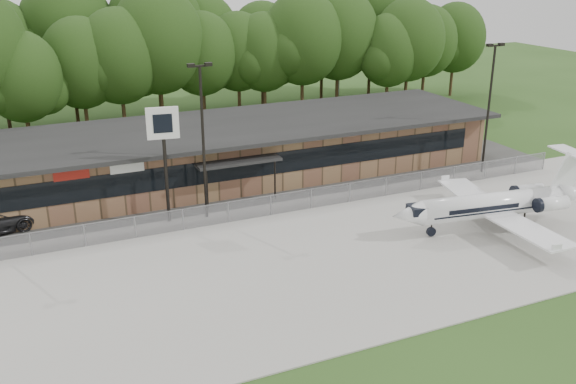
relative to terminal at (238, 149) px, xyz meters
name	(u,v)px	position (x,y,z in m)	size (l,w,h in m)	color
ground	(412,323)	(0.00, -23.94, -2.18)	(160.00, 160.00, 0.00)	#2A4819
apron	(333,255)	(0.00, -15.94, -2.14)	(64.00, 18.00, 0.08)	#9E9B93
parking_lot	(260,192)	(0.00, -4.44, -2.15)	(50.00, 9.00, 0.06)	#383835
terminal	(238,149)	(0.00, 0.00, 0.00)	(41.00, 11.65, 4.30)	brown
fence	(285,203)	(0.00, -8.94, -1.40)	(46.00, 0.04, 1.52)	gray
treeline	(175,51)	(0.00, 18.06, 5.32)	(72.00, 12.00, 15.00)	#1E3510
light_pole_mid	(203,131)	(-5.00, -7.44, 3.80)	(1.55, 0.30, 10.23)	black
light_pole_right	(490,99)	(18.00, -7.44, 3.80)	(1.55, 0.30, 10.23)	black
business_jet	(498,205)	(11.20, -16.83, -0.51)	(13.87, 12.40, 4.66)	white
pole_sign	(163,136)	(-7.46, -7.14, 3.68)	(2.02, 0.54, 7.66)	black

